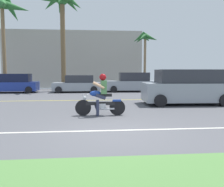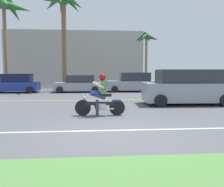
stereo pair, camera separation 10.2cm
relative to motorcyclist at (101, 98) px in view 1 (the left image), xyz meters
name	(u,v)px [view 1 (the left image)]	position (x,y,z in m)	size (l,w,h in m)	color
ground	(107,114)	(0.28, 0.44, -0.74)	(56.00, 30.00, 0.04)	#545459
lane_line_near	(113,130)	(0.28, -2.47, -0.71)	(50.40, 0.12, 0.01)	silver
lane_line_far	(102,100)	(0.28, 5.07, -0.71)	(50.40, 0.12, 0.01)	yellow
motorcyclist	(101,98)	(0.00, 0.00, 0.00)	(2.03, 0.66, 1.70)	black
suv_nearby	(187,87)	(4.84, 2.85, 0.20)	(4.91, 2.28, 1.89)	#8C939E
parked_car_0	(14,84)	(-6.91, 10.99, 0.03)	(4.06, 1.87, 1.60)	navy
parked_car_1	(78,84)	(-1.55, 10.98, -0.03)	(4.08, 2.07, 1.47)	#8C939E
parked_car_2	(132,83)	(3.27, 11.17, 0.07)	(4.52, 2.14, 1.70)	#8C939E
parked_car_3	(191,84)	(8.22, 9.89, 0.01)	(4.35, 2.06, 1.55)	navy
palm_tree_0	(3,10)	(-8.47, 13.44, 6.76)	(4.88, 4.72, 8.98)	brown
palm_tree_1	(145,41)	(5.01, 13.65, 4.11)	(2.73, 2.56, 5.73)	#846B4C
palm_tree_2	(62,8)	(-2.89, 12.38, 6.80)	(3.84, 3.82, 9.05)	brown
building_far	(75,60)	(-2.30, 18.44, 2.42)	(15.27, 4.00, 6.28)	#A8A399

